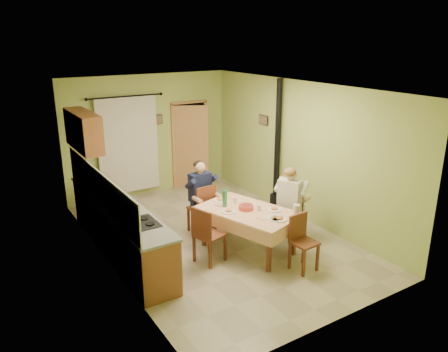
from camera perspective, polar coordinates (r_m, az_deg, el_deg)
floor at (r=8.30m, az=-1.10°, el=-8.04°), size 4.00×6.00×0.01m
room_shell at (r=7.67m, az=-1.19°, el=4.26°), size 4.04×6.04×2.82m
kitchen_run at (r=7.79m, az=-13.57°, el=-6.48°), size 0.64×3.64×1.56m
upper_cabinets at (r=8.51m, az=-17.91°, el=5.66°), size 0.35×1.40×0.70m
curtain at (r=10.14m, az=-12.38°, el=4.01°), size 1.70×0.07×2.22m
doorway at (r=10.78m, az=-4.39°, el=4.05°), size 0.96×0.44×2.15m
dining_table at (r=7.70m, az=3.14°, el=-7.07°), size 1.48×1.92×0.76m
tableware at (r=7.50m, az=3.89°, el=-4.20°), size 0.99×1.51×0.33m
chair_far at (r=8.41m, az=-2.93°, el=-5.50°), size 0.44×0.44×0.98m
chair_near at (r=7.24m, az=10.30°, el=-9.90°), size 0.39×0.39×0.92m
chair_right at (r=8.19m, az=8.49°, el=-6.38°), size 0.52×0.52×0.95m
chair_left at (r=7.37m, az=-1.97°, el=-9.06°), size 0.53×0.53×0.99m
man_far at (r=8.21m, az=-3.04°, el=-1.70°), size 0.59×0.47×1.39m
man_right at (r=7.95m, az=8.64°, el=-2.54°), size 0.61×0.65×1.39m
stove_flue at (r=9.41m, az=6.90°, el=1.73°), size 0.24×0.24×2.80m
picture_back at (r=10.39m, az=-8.53°, el=7.31°), size 0.19×0.03×0.23m
picture_right at (r=9.72m, az=5.18°, el=7.31°), size 0.03×0.31×0.21m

